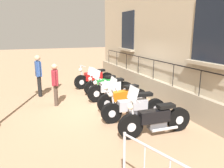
{
  "coord_description": "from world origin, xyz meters",
  "views": [
    {
      "loc": [
        2.72,
        7.49,
        2.73
      ],
      "look_at": [
        -0.19,
        0.0,
        0.8
      ],
      "focal_mm": 35.18,
      "sensor_mm": 36.0,
      "label": 1
    }
  ],
  "objects": [
    {
      "name": "motorcycle_white",
      "position": [
        -0.33,
        -0.54,
        0.46
      ],
      "size": [
        2.01,
        0.68,
        1.29
      ],
      "color": "black",
      "rests_on": "ground_plane"
    },
    {
      "name": "motorcycle_green",
      "position": [
        -0.45,
        -1.66,
        0.41
      ],
      "size": [
        2.0,
        0.69,
        1.23
      ],
      "color": "black",
      "rests_on": "ground_plane"
    },
    {
      "name": "motorcycle_silver",
      "position": [
        -0.24,
        1.7,
        0.42
      ],
      "size": [
        2.11,
        0.61,
        1.42
      ],
      "color": "black",
      "rests_on": "ground_plane"
    },
    {
      "name": "pedestrian_standing",
      "position": [
        2.32,
        -2.14,
        1.01
      ],
      "size": [
        0.26,
        0.53,
        1.78
      ],
      "color": "black",
      "rests_on": "ground_plane"
    },
    {
      "name": "motorcycle_orange",
      "position": [
        -0.38,
        0.61,
        0.42
      ],
      "size": [
        2.03,
        0.63,
        1.07
      ],
      "color": "black",
      "rests_on": "ground_plane"
    },
    {
      "name": "motorcycle_black",
      "position": [
        -0.33,
        2.8,
        0.44
      ],
      "size": [
        2.13,
        0.59,
        1.39
      ],
      "color": "black",
      "rests_on": "ground_plane"
    },
    {
      "name": "pedestrian_walking",
      "position": [
        1.82,
        -0.68,
        0.88
      ],
      "size": [
        0.28,
        0.52,
        1.58
      ],
      "color": "#47382D",
      "rests_on": "ground_plane"
    },
    {
      "name": "bollard",
      "position": [
        1.51,
        -3.26,
        0.56
      ],
      "size": [
        0.17,
        0.17,
        1.11
      ],
      "color": "black",
      "rests_on": "ground_plane"
    },
    {
      "name": "ground_plane",
      "position": [
        0.0,
        0.0,
        0.0
      ],
      "size": [
        60.0,
        60.0,
        0.0
      ],
      "primitive_type": "plane",
      "color": "#9E7A5B"
    },
    {
      "name": "motorcycle_red",
      "position": [
        -0.31,
        -2.78,
        0.46
      ],
      "size": [
        2.09,
        0.67,
        1.14
      ],
      "color": "black",
      "rests_on": "ground_plane"
    }
  ]
}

